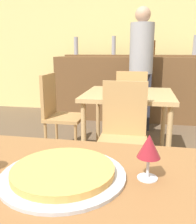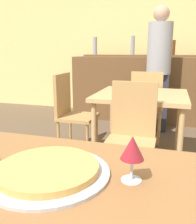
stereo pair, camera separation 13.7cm
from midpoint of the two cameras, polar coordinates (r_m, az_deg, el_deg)
wall_back at (r=4.82m, az=13.66°, el=16.20°), size 8.00×0.05×2.80m
dining_table_near at (r=0.95m, az=-4.56°, el=-19.21°), size 1.09×0.72×0.75m
dining_table_far at (r=2.64m, az=11.32°, el=2.32°), size 0.92×0.87×0.74m
bar_counter at (r=4.36m, az=12.62°, el=5.13°), size 2.60×0.56×1.07m
bar_back_shelf at (r=4.45m, az=13.44°, el=13.00°), size 2.39×0.24×0.35m
chair_far_side_front at (r=2.09m, az=9.53°, el=-4.34°), size 0.40×0.40×0.92m
chair_far_side_back at (r=3.25m, az=12.25°, el=2.08°), size 0.40×0.40×0.92m
chair_far_side_left at (r=2.85m, az=-4.88°, el=0.69°), size 0.40×0.40×0.92m
pizza_tray at (r=0.91m, az=-6.92°, el=-13.14°), size 0.44×0.44×0.04m
person_standing at (r=3.73m, az=14.72°, el=10.23°), size 0.34×0.34×1.77m
wine_glass at (r=0.84m, az=12.54°, el=-8.38°), size 0.08×0.08×0.16m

